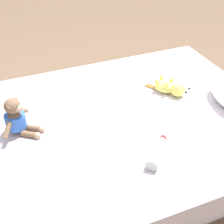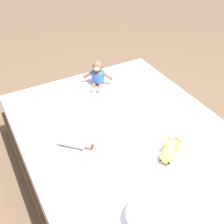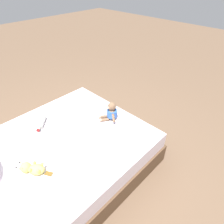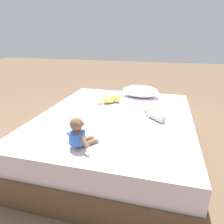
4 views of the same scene
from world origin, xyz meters
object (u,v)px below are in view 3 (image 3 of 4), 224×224
Objects in this scene: bed at (62,157)px; plush_monkey at (111,112)px; plush_yellow_creature at (32,168)px; glass_bottle at (41,122)px.

bed is 0.77m from plush_monkey.
glass_bottle is at bearing -36.32° from plush_yellow_creature.
bed is 0.48m from glass_bottle.
glass_bottle is at bearing -4.20° from bed.
plush_monkey is 0.84m from glass_bottle.
plush_monkey reaches higher than bed.
plush_monkey is at bearing -99.07° from bed.
bed is at bearing 175.80° from glass_bottle.
glass_bottle is at bearing 51.81° from plush_monkey.
plush_monkey is 1.06m from plush_yellow_creature.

